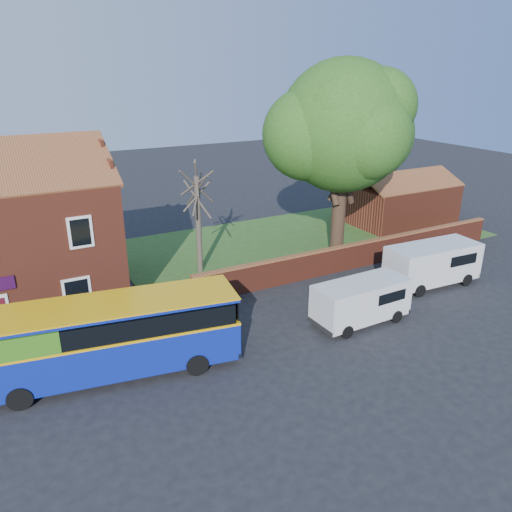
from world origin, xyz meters
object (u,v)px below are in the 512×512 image
van_near (361,300)px  large_tree (342,130)px  bus (99,336)px  van_far (433,263)px

van_near → large_tree: bearing=59.1°
van_near → large_tree: size_ratio=0.39×
bus → van_far: size_ratio=1.92×
bus → van_near: 12.07m
van_far → large_tree: bearing=108.2°
van_near → van_far: (6.45, 1.63, 0.15)m
van_near → van_far: 6.65m
van_near → van_far: size_ratio=0.88×
bus → large_tree: bearing=31.2°
bus → van_far: bus is taller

